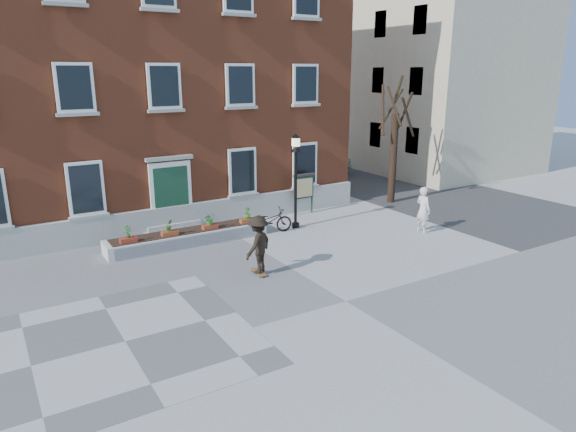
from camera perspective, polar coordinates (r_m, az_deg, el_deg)
ground at (r=15.00m, az=6.44°, el=-9.40°), size 100.00×100.00×0.00m
checker_patch at (r=13.49m, az=-17.65°, el=-13.14°), size 6.00×6.00×0.01m
bicycle at (r=20.76m, az=-2.11°, el=-0.56°), size 2.01×0.99×1.01m
parked_car at (r=33.70m, az=2.86°, el=6.33°), size 3.52×5.08×1.59m
bystander at (r=21.47m, az=14.78°, el=0.69°), size 0.45×0.69×1.89m
brick_building at (r=25.44m, az=-17.37°, el=15.02°), size 18.40×10.85×12.60m
planter_assembly at (r=19.89m, az=-10.96°, el=-2.19°), size 6.20×1.12×1.15m
bare_tree at (r=25.78m, az=11.67°, el=7.56°), size 1.83×1.83×6.16m
side_street at (r=40.30m, az=9.99°, el=16.58°), size 15.20×36.00×14.50m
lamp_post at (r=21.01m, az=0.86°, el=5.35°), size 0.40×0.40×3.93m
notice_board at (r=23.34m, az=1.77°, el=3.22°), size 1.10×0.16×1.87m
skateboarder at (r=16.45m, az=-3.34°, el=-3.17°), size 1.41×1.23×1.97m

